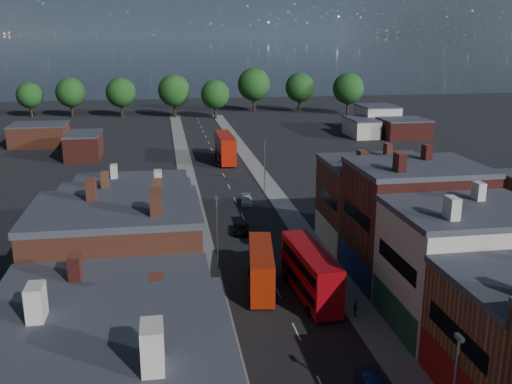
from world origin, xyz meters
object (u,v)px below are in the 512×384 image
object	(u,v)px
bus_2	(225,147)
car_3	(247,200)
bus_0	(261,268)
car_1	(372,384)
bus_1	(310,272)
ped_1	(220,310)
ped_3	(356,308)
car_2	(241,229)

from	to	relation	value
bus_2	car_3	world-z (taller)	bus_2
bus_0	car_1	bearing A→B (deg)	-67.03
bus_1	ped_1	bearing A→B (deg)	-163.55
bus_0	bus_2	size ratio (longest dim) A/B	0.80
bus_1	ped_3	bearing A→B (deg)	-60.86
car_3	ped_1	size ratio (longest dim) A/B	2.23
car_1	ped_1	bearing A→B (deg)	128.28
car_3	car_2	bearing A→B (deg)	-95.03
bus_1	ped_3	world-z (taller)	bus_1
car_3	ped_3	distance (m)	36.29
bus_1	car_2	xyz separation A→B (m)	(-3.95, 18.92, -2.01)
ped_3	bus_2	bearing A→B (deg)	12.04
bus_1	car_2	size ratio (longest dim) A/B	2.67
bus_2	ped_1	xyz separation A→B (m)	(-7.58, -63.85, -1.88)
car_2	ped_3	size ratio (longest dim) A/B	2.76
ped_1	ped_3	xyz separation A→B (m)	(11.76, -1.34, -0.14)
bus_0	car_1	world-z (taller)	bus_0
bus_1	car_1	bearing A→B (deg)	-91.82
car_1	car_3	xyz separation A→B (m)	(-1.84, 46.64, -0.03)
car_3	bus_2	bearing A→B (deg)	96.35
bus_2	ped_1	bearing A→B (deg)	-97.15
bus_1	car_3	size ratio (longest dim) A/B	2.79
ped_3	car_1	bearing A→B (deg)	175.30
bus_0	ped_1	distance (m)	7.40
bus_0	bus_2	distance (m)	58.25
bus_2	car_2	world-z (taller)	bus_2
bus_0	bus_1	xyz separation A→B (m)	(4.25, -2.46, 0.33)
car_1	car_3	size ratio (longest dim) A/B	0.93
car_1	ped_3	size ratio (longest dim) A/B	2.44
ped_1	bus_2	bearing A→B (deg)	-107.73
car_1	car_2	bearing A→B (deg)	97.76
bus_1	bus_2	xyz separation A→B (m)	(-1.25, 60.62, 0.31)
car_2	bus_0	bearing A→B (deg)	-84.19
bus_1	car_3	distance (m)	31.57
bus_0	car_2	size ratio (longest dim) A/B	2.35
ped_3	car_3	bearing A→B (deg)	15.18
bus_1	bus_2	bearing A→B (deg)	87.59
bus_2	car_1	world-z (taller)	bus_2
car_3	ped_1	world-z (taller)	ped_1
bus_1	ped_1	distance (m)	9.53
bus_1	car_1	xyz separation A→B (m)	(0.47, -15.17, -1.98)
bus_2	car_1	bearing A→B (deg)	-89.08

